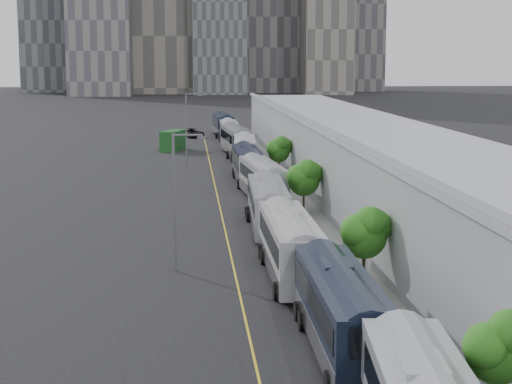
{
  "coord_description": "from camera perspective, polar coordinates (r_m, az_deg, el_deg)",
  "views": [
    {
      "loc": [
        -4.31,
        -14.75,
        12.99
      ],
      "look_at": [
        0.86,
        49.25,
        3.0
      ],
      "focal_mm": 60.0,
      "sensor_mm": 36.0,
      "label": 1
    }
  ],
  "objects": [
    {
      "name": "tree_0",
      "position": [
        29.61,
        15.77,
        -9.78
      ],
      "size": [
        2.07,
        2.07,
        4.76
      ],
      "color": "black",
      "rests_on": "ground"
    },
    {
      "name": "street_lamp_near",
      "position": [
        52.41,
        -5.28,
        -0.01
      ],
      "size": [
        2.04,
        0.22,
        8.54
      ],
      "color": "#59595E",
      "rests_on": "ground"
    },
    {
      "name": "bus_8",
      "position": [
        132.56,
        -1.78,
        3.89
      ],
      "size": [
        2.81,
        12.56,
        3.67
      ],
      "rotation": [
        0.0,
        0.0,
        -0.0
      ],
      "color": "silver",
      "rests_on": "ground"
    },
    {
      "name": "street_lamp_far",
      "position": [
        104.75,
        -4.57,
        4.52
      ],
      "size": [
        2.04,
        0.22,
        8.92
      ],
      "color": "#59595E",
      "rests_on": "ground"
    },
    {
      "name": "bus_3",
      "position": [
        65.64,
        0.81,
        -1.16
      ],
      "size": [
        3.07,
        13.0,
        3.78
      ],
      "rotation": [
        0.0,
        0.0,
        -0.04
      ],
      "color": "gray",
      "rests_on": "ground"
    },
    {
      "name": "bus_7",
      "position": [
        117.71,
        -1.36,
        3.33
      ],
      "size": [
        3.72,
        13.82,
        3.99
      ],
      "rotation": [
        0.0,
        0.0,
        0.07
      ],
      "color": "slate",
      "rests_on": "ground"
    },
    {
      "name": "sidewalk",
      "position": [
        72.18,
        6.09,
        -1.53
      ],
      "size": [
        10.0,
        170.0,
        0.12
      ],
      "primitive_type": "cube",
      "color": "gray",
      "rests_on": "ground"
    },
    {
      "name": "suv",
      "position": [
        144.11,
        -4.26,
        3.95
      ],
      "size": [
        4.61,
        6.05,
        1.53
      ],
      "primitive_type": "imported",
      "rotation": [
        0.0,
        0.0,
        0.43
      ],
      "color": "black",
      "rests_on": "ground"
    },
    {
      "name": "bus_2",
      "position": [
        51.35,
        2.29,
        -3.93
      ],
      "size": [
        2.96,
        13.31,
        3.89
      ],
      "rotation": [
        0.0,
        0.0,
        -0.0
      ],
      "color": "#B4B4B6",
      "rests_on": "ground"
    },
    {
      "name": "depot",
      "position": [
        72.49,
        9.24,
        1.22
      ],
      "size": [
        12.45,
        160.4,
        7.2
      ],
      "color": "gray",
      "rests_on": "ground"
    },
    {
      "name": "bus_4",
      "position": [
        79.29,
        0.45,
        0.58
      ],
      "size": [
        3.65,
        13.09,
        3.78
      ],
      "rotation": [
        0.0,
        0.0,
        0.08
      ],
      "color": "#9798A0",
      "rests_on": "ground"
    },
    {
      "name": "lane_line",
      "position": [
        71.0,
        -2.27,
        -1.7
      ],
      "size": [
        0.12,
        160.0,
        0.02
      ],
      "primitive_type": "cube",
      "color": "gold",
      "rests_on": "ground"
    },
    {
      "name": "bus_5",
      "position": [
        90.99,
        -0.53,
        1.65
      ],
      "size": [
        2.88,
        12.92,
        3.77
      ],
      "rotation": [
        0.0,
        0.0,
        0.01
      ],
      "color": "black",
      "rests_on": "ground"
    },
    {
      "name": "tree_1",
      "position": [
        48.26,
        7.24,
        -2.52
      ],
      "size": [
        2.55,
        2.55,
        4.83
      ],
      "color": "black",
      "rests_on": "ground"
    },
    {
      "name": "tree_2",
      "position": [
        72.12,
        3.21,
        1.1
      ],
      "size": [
        2.69,
        2.69,
        4.64
      ],
      "color": "black",
      "rests_on": "ground"
    },
    {
      "name": "bus_6",
      "position": [
        104.49,
        -0.76,
        2.58
      ],
      "size": [
        3.39,
        13.05,
        3.78
      ],
      "rotation": [
        0.0,
        0.0,
        -0.06
      ],
      "color": "silver",
      "rests_on": "ground"
    },
    {
      "name": "bus_1",
      "position": [
        38.52,
        5.69,
        -8.38
      ],
      "size": [
        2.91,
        13.09,
        3.82
      ],
      "rotation": [
        0.0,
        0.0,
        -0.01
      ],
      "color": "black",
      "rests_on": "ground"
    },
    {
      "name": "tree_3",
      "position": [
        92.88,
        1.53,
        2.94
      ],
      "size": [
        2.4,
        2.4,
        4.65
      ],
      "color": "black",
      "rests_on": "ground"
    },
    {
      "name": "shipping_container",
      "position": [
        123.42,
        -5.54,
        3.43
      ],
      "size": [
        3.84,
        6.06,
        2.89
      ],
      "primitive_type": "cube",
      "rotation": [
        0.0,
        0.0,
        -0.31
      ],
      "color": "#144418",
      "rests_on": "ground"
    },
    {
      "name": "bus_9",
      "position": [
        146.73,
        -2.21,
        4.4
      ],
      "size": [
        3.26,
        13.32,
        3.86
      ],
      "rotation": [
        0.0,
        0.0,
        0.04
      ],
      "color": "black",
      "rests_on": "ground"
    }
  ]
}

